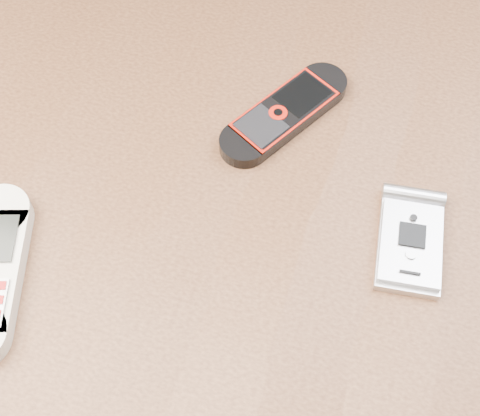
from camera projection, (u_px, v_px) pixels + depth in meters
table at (235, 274)px, 0.59m from camera, size 1.20×0.80×0.75m
nokia_black_red at (285, 113)px, 0.54m from camera, size 0.10×0.13×0.01m
motorola_razr at (410, 242)px, 0.48m from camera, size 0.05×0.09×0.01m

